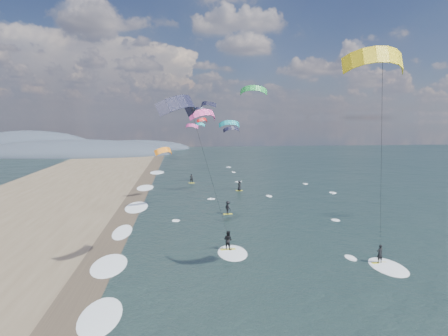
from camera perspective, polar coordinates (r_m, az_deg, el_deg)
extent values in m
plane|color=black|center=(27.02, 5.24, -18.37)|extent=(260.00, 260.00, 0.00)
cube|color=#382D23|center=(36.44, -17.46, -11.66)|extent=(3.00, 240.00, 0.00)
ellipsoid|color=#3D4756|center=(146.20, -27.68, 2.15)|extent=(48.00, 20.00, 15.00)
ellipsoid|color=#3D4756|center=(129.14, -22.13, 1.84)|extent=(64.00, 24.00, 10.00)
ellipsoid|color=#3D4756|center=(145.23, -13.14, 2.79)|extent=(40.00, 18.00, 7.00)
cube|color=yellow|center=(34.10, 22.58, -13.22)|extent=(1.25, 0.38, 0.05)
imported|color=black|center=(33.83, 22.65, -11.96)|extent=(0.63, 0.48, 1.54)
ellipsoid|color=white|center=(33.60, 23.71, -13.64)|extent=(2.60, 4.20, 0.12)
cylinder|color=black|center=(28.59, 22.83, 0.24)|extent=(0.02, 0.02, 16.01)
cube|color=yellow|center=(34.59, 0.60, -12.30)|extent=(1.35, 0.42, 0.06)
imported|color=black|center=(34.30, 0.61, -10.91)|extent=(1.06, 1.03, 1.71)
ellipsoid|color=white|center=(33.89, 1.29, -12.79)|extent=(2.60, 4.20, 0.12)
cylinder|color=black|center=(29.72, -2.02, -1.43)|extent=(0.02, 0.02, 13.60)
cube|color=yellow|center=(46.67, 0.60, -7.00)|extent=(1.10, 0.35, 0.05)
imported|color=black|center=(46.47, 0.60, -6.02)|extent=(1.00, 1.19, 1.60)
cube|color=yellow|center=(61.28, 2.33, -3.46)|extent=(1.10, 0.35, 0.05)
imported|color=black|center=(61.12, 2.34, -2.69)|extent=(0.74, 0.92, 1.63)
cube|color=yellow|center=(68.63, -4.98, -2.28)|extent=(1.10, 0.35, 0.05)
imported|color=black|center=(68.49, -4.99, -1.59)|extent=(0.60, 0.41, 1.63)
ellipsoid|color=white|center=(25.43, -20.06, -20.58)|extent=(2.40, 5.40, 0.11)
ellipsoid|color=white|center=(32.54, -16.69, -14.01)|extent=(2.40, 5.40, 0.11)
ellipsoid|color=white|center=(40.93, -14.45, -9.40)|extent=(2.40, 5.40, 0.11)
ellipsoid|color=white|center=(51.47, -12.76, -5.83)|extent=(2.40, 5.40, 0.11)
ellipsoid|color=white|center=(65.10, -11.43, -2.97)|extent=(2.40, 5.40, 0.11)
ellipsoid|color=white|center=(82.81, -10.37, -0.68)|extent=(2.40, 5.40, 0.11)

